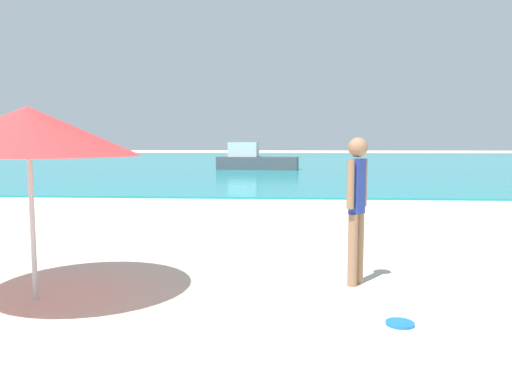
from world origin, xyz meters
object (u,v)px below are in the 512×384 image
frisbee (400,323)px  boat_far (255,160)px  person_standing (357,202)px  beach_umbrella (28,131)px

frisbee → boat_far: bearing=96.8°
person_standing → beach_umbrella: 3.51m
person_standing → boat_far: bearing=42.6°
person_standing → beach_umbrella: bearing=138.5°
boat_far → beach_umbrella: bearing=-86.3°
boat_far → beach_umbrella: size_ratio=2.17×
person_standing → boat_far: person_standing is taller
beach_umbrella → person_standing: bearing=12.6°
person_standing → boat_far: (-2.62, 22.58, -0.34)m
frisbee → beach_umbrella: (-3.56, 0.48, 1.70)m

